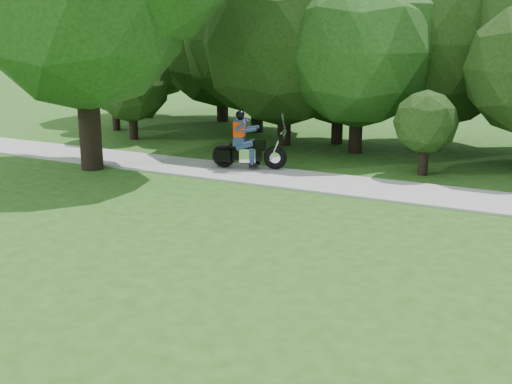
% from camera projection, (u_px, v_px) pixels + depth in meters
% --- Properties ---
extents(ground, '(100.00, 100.00, 0.00)m').
position_uv_depth(ground, '(339.00, 319.00, 9.84)').
color(ground, '#294C15').
rests_on(ground, ground).
extents(walkway, '(60.00, 2.20, 0.06)m').
position_uv_depth(walkway, '(444.00, 196.00, 16.73)').
color(walkway, '#AAAAA5').
rests_on(walkway, ground).
extents(touring_motorcycle, '(2.31, 1.19, 1.80)m').
position_uv_depth(touring_motorcycle, '(245.00, 147.00, 19.74)').
color(touring_motorcycle, black).
rests_on(touring_motorcycle, walkway).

